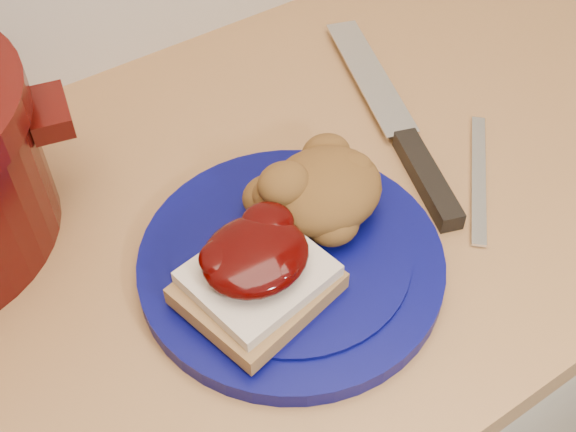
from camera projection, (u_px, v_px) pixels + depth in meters
base_cabinet at (258, 424)px, 1.08m from camera, size 4.00×0.60×0.86m
plate at (291, 262)px, 0.68m from camera, size 0.32×0.32×0.02m
sandwich at (257, 273)px, 0.62m from camera, size 0.14×0.13×0.06m
stuffing_mound at (324, 190)px, 0.68m from camera, size 0.13×0.11×0.06m
chef_knife at (410, 147)px, 0.78m from camera, size 0.14×0.35×0.02m
butter_knife at (479, 177)px, 0.76m from camera, size 0.14×0.15×0.00m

